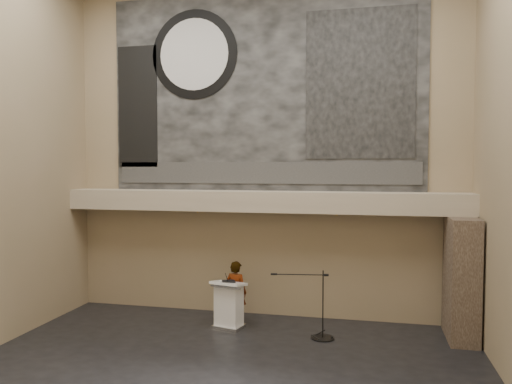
# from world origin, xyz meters

# --- Properties ---
(floor) EXTENTS (10.00, 10.00, 0.00)m
(floor) POSITION_xyz_m (0.00, 0.00, 0.00)
(floor) COLOR black
(floor) RESTS_ON ground
(wall_back) EXTENTS (10.00, 0.02, 8.50)m
(wall_back) POSITION_xyz_m (0.00, 4.00, 4.25)
(wall_back) COLOR #8D7B59
(wall_back) RESTS_ON floor
(wall_front) EXTENTS (10.00, 0.02, 8.50)m
(wall_front) POSITION_xyz_m (0.00, -4.00, 4.25)
(wall_front) COLOR #8D7B59
(wall_front) RESTS_ON floor
(soffit) EXTENTS (10.00, 0.80, 0.50)m
(soffit) POSITION_xyz_m (0.00, 3.60, 2.95)
(soffit) COLOR tan
(soffit) RESTS_ON wall_back
(sprinkler_left) EXTENTS (0.04, 0.04, 0.06)m
(sprinkler_left) POSITION_xyz_m (-1.60, 3.55, 2.67)
(sprinkler_left) COLOR #B2893D
(sprinkler_left) RESTS_ON soffit
(sprinkler_right) EXTENTS (0.04, 0.04, 0.06)m
(sprinkler_right) POSITION_xyz_m (1.90, 3.55, 2.67)
(sprinkler_right) COLOR #B2893D
(sprinkler_right) RESTS_ON soffit
(banner) EXTENTS (8.00, 0.05, 5.00)m
(banner) POSITION_xyz_m (0.00, 3.97, 5.70)
(banner) COLOR black
(banner) RESTS_ON wall_back
(banner_text_strip) EXTENTS (7.76, 0.02, 0.55)m
(banner_text_strip) POSITION_xyz_m (0.00, 3.93, 3.65)
(banner_text_strip) COLOR #2F2F2F
(banner_text_strip) RESTS_ON banner
(banner_clock_rim) EXTENTS (2.30, 0.02, 2.30)m
(banner_clock_rim) POSITION_xyz_m (-1.80, 3.93, 6.70)
(banner_clock_rim) COLOR black
(banner_clock_rim) RESTS_ON banner
(banner_clock_face) EXTENTS (1.84, 0.02, 1.84)m
(banner_clock_face) POSITION_xyz_m (-1.80, 3.91, 6.70)
(banner_clock_face) COLOR silver
(banner_clock_face) RESTS_ON banner
(banner_building_print) EXTENTS (2.60, 0.02, 3.60)m
(banner_building_print) POSITION_xyz_m (2.40, 3.93, 5.80)
(banner_building_print) COLOR black
(banner_building_print) RESTS_ON banner
(banner_brick_print) EXTENTS (1.10, 0.02, 3.20)m
(banner_brick_print) POSITION_xyz_m (-3.40, 3.93, 5.40)
(banner_brick_print) COLOR black
(banner_brick_print) RESTS_ON banner
(stone_pier) EXTENTS (0.60, 1.40, 2.70)m
(stone_pier) POSITION_xyz_m (4.65, 3.15, 1.35)
(stone_pier) COLOR #403227
(stone_pier) RESTS_ON floor
(lectern) EXTENTS (0.86, 0.70, 1.14)m
(lectern) POSITION_xyz_m (-0.55, 2.73, 0.55)
(lectern) COLOR silver
(lectern) RESTS_ON floor
(binder) EXTENTS (0.37, 0.34, 0.04)m
(binder) POSITION_xyz_m (-0.54, 2.69, 1.12)
(binder) COLOR black
(binder) RESTS_ON lectern
(papers) EXTENTS (0.32, 0.38, 0.00)m
(papers) POSITION_xyz_m (-0.71, 2.69, 1.10)
(papers) COLOR silver
(papers) RESTS_ON lectern
(speaker_person) EXTENTS (0.63, 0.49, 1.52)m
(speaker_person) POSITION_xyz_m (-0.48, 3.13, 0.76)
(speaker_person) COLOR white
(speaker_person) RESTS_ON floor
(mic_stand) EXTENTS (1.40, 0.52, 1.52)m
(mic_stand) POSITION_xyz_m (1.64, 2.49, 0.22)
(mic_stand) COLOR black
(mic_stand) RESTS_ON floor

